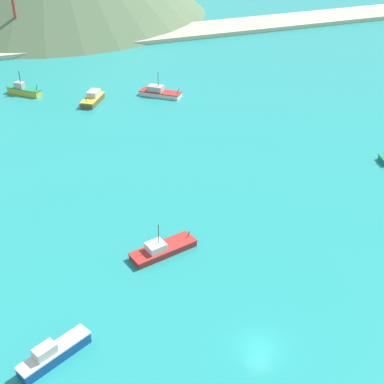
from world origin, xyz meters
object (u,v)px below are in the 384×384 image
(fishing_boat_8, at_px, (93,98))
(fishing_boat_3, at_px, (53,354))
(fishing_boat_0, at_px, (24,90))
(fishing_boat_9, at_px, (159,92))
(fishing_boat_5, at_px, (162,249))

(fishing_boat_8, bearing_deg, fishing_boat_3, -104.91)
(fishing_boat_0, bearing_deg, fishing_boat_9, -22.06)
(fishing_boat_0, distance_m, fishing_boat_3, 77.53)
(fishing_boat_3, height_order, fishing_boat_5, fishing_boat_5)
(fishing_boat_5, distance_m, fishing_boat_8, 54.47)
(fishing_boat_0, relative_size, fishing_boat_9, 0.80)
(fishing_boat_3, distance_m, fishing_boat_9, 73.65)
(fishing_boat_5, distance_m, fishing_boat_9, 55.80)
(fishing_boat_8, height_order, fishing_boat_9, fishing_boat_9)
(fishing_boat_0, height_order, fishing_boat_3, fishing_boat_0)
(fishing_boat_5, relative_size, fishing_boat_9, 1.04)
(fishing_boat_0, xyz_separation_m, fishing_boat_5, (11.09, -64.50, -0.29))
(fishing_boat_0, distance_m, fishing_boat_8, 16.68)
(fishing_boat_0, xyz_separation_m, fishing_boat_3, (-4.63, -77.40, -0.02))
(fishing_boat_0, height_order, fishing_boat_8, fishing_boat_0)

